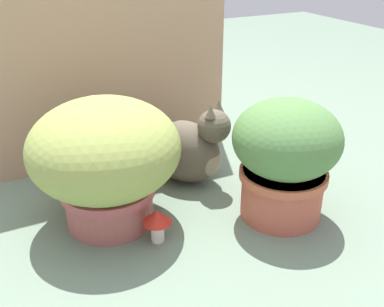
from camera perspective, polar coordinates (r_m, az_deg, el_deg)
ground_plane at (r=1.40m, az=-4.65°, el=-8.48°), size 6.00×6.00×0.00m
cardboard_backdrop at (r=1.64m, az=-11.68°, el=13.35°), size 0.98×0.03×0.89m
grass_planter at (r=1.31m, az=-10.87°, el=-0.45°), size 0.43×0.43×0.39m
leafy_planter at (r=1.35m, az=11.66°, el=-0.26°), size 0.32×0.32×0.37m
cat at (r=1.55m, az=-0.40°, el=0.53°), size 0.29×0.37×0.32m
mushroom_ornament_red at (r=1.28m, az=-4.40°, el=-8.36°), size 0.08×0.08×0.10m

